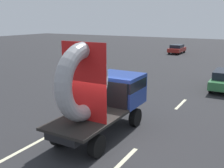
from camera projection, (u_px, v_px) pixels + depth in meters
The scene contains 7 objects.
ground_plane at pixel (102, 140), 10.42m from camera, with size 120.00×120.00×0.00m, color #28282B.
flatbed_truck at pixel (104, 92), 10.71m from camera, with size 2.02×5.03×3.92m.
lane_dash_left_near at pixel (25, 149), 9.72m from camera, with size 2.52×0.16×0.01m, color beige.
lane_dash_left_far at pixel (128, 93), 17.05m from camera, with size 2.77×0.16×0.01m, color beige.
lane_dash_right_near at pixel (118, 167), 8.53m from camera, with size 2.83×0.16×0.01m, color beige.
lane_dash_right_far at pixel (181, 104), 14.82m from camera, with size 2.02×0.16×0.01m, color beige.
oncoming_car at pixel (177, 49), 36.69m from camera, with size 1.64×3.82×1.25m.
Camera 1 is at (5.10, -8.11, 4.68)m, focal length 41.95 mm.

